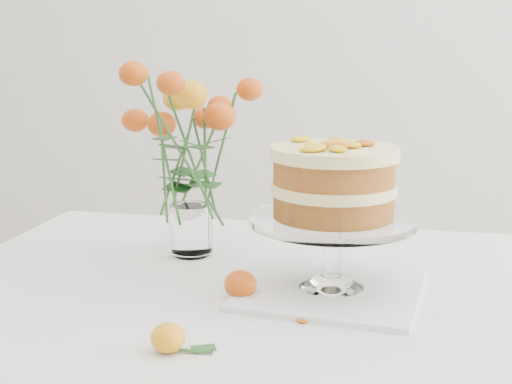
# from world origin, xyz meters

# --- Properties ---
(table) EXTENTS (1.43, 0.93, 0.76)m
(table) POSITION_xyz_m (0.00, 0.00, 0.67)
(table) COLOR tan
(table) RESTS_ON ground
(napkin) EXTENTS (0.33, 0.33, 0.01)m
(napkin) POSITION_xyz_m (0.01, 0.00, 0.76)
(napkin) COLOR white
(napkin) RESTS_ON table
(cake_stand) EXTENTS (0.28, 0.28, 0.25)m
(cake_stand) POSITION_xyz_m (0.01, 0.00, 0.94)
(cake_stand) COLOR white
(cake_stand) RESTS_ON napkin
(rose_vase) EXTENTS (0.36, 0.36, 0.42)m
(rose_vase) POSITION_xyz_m (-0.29, 0.16, 1.00)
(rose_vase) COLOR white
(rose_vase) RESTS_ON table
(loose_rose_near) EXTENTS (0.09, 0.05, 0.04)m
(loose_rose_near) POSITION_xyz_m (-0.19, -0.29, 0.78)
(loose_rose_near) COLOR #FFAC16
(loose_rose_near) RESTS_ON table
(loose_rose_far) EXTENTS (0.10, 0.06, 0.05)m
(loose_rose_far) POSITION_xyz_m (-0.14, -0.06, 0.78)
(loose_rose_far) COLOR #BC4309
(loose_rose_far) RESTS_ON table
(stray_petal_a) EXTENTS (0.03, 0.02, 0.00)m
(stray_petal_a) POSITION_xyz_m (-0.12, -0.10, 0.76)
(stray_petal_a) COLOR yellow
(stray_petal_a) RESTS_ON table
(stray_petal_b) EXTENTS (0.03, 0.02, 0.00)m
(stray_petal_b) POSITION_xyz_m (-0.02, -0.14, 0.76)
(stray_petal_b) COLOR yellow
(stray_petal_b) RESTS_ON table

